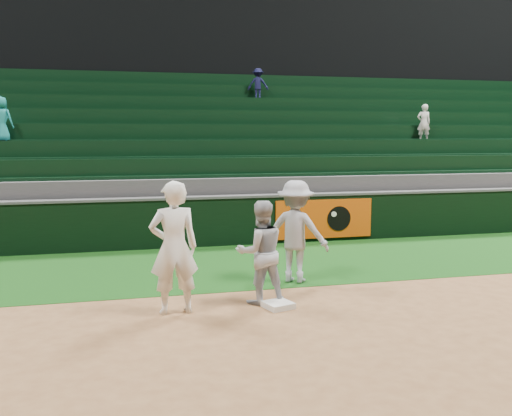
{
  "coord_description": "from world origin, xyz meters",
  "views": [
    {
      "loc": [
        -2.17,
        -8.71,
        2.77
      ],
      "look_at": [
        0.52,
        2.3,
        1.3
      ],
      "focal_mm": 40.0,
      "sensor_mm": 36.0,
      "label": 1
    }
  ],
  "objects_px": {
    "first_base": "(278,305)",
    "base_coach": "(296,231)",
    "baserunner": "(261,252)",
    "first_baseman": "(174,248)"
  },
  "relations": [
    {
      "from": "first_base",
      "to": "base_coach",
      "type": "relative_size",
      "value": 0.22
    },
    {
      "from": "baserunner",
      "to": "base_coach",
      "type": "distance_m",
      "value": 1.5
    },
    {
      "from": "base_coach",
      "to": "first_base",
      "type": "bearing_deg",
      "value": 95.0
    },
    {
      "from": "first_baseman",
      "to": "baserunner",
      "type": "xyz_separation_m",
      "value": [
        1.43,
        0.21,
        -0.18
      ]
    },
    {
      "from": "base_coach",
      "to": "baserunner",
      "type": "bearing_deg",
      "value": 81.96
    },
    {
      "from": "first_base",
      "to": "first_baseman",
      "type": "distance_m",
      "value": 1.92
    },
    {
      "from": "first_base",
      "to": "baserunner",
      "type": "distance_m",
      "value": 0.9
    },
    {
      "from": "first_base",
      "to": "baserunner",
      "type": "bearing_deg",
      "value": 120.78
    },
    {
      "from": "baserunner",
      "to": "base_coach",
      "type": "height_order",
      "value": "base_coach"
    },
    {
      "from": "first_base",
      "to": "baserunner",
      "type": "xyz_separation_m",
      "value": [
        -0.2,
        0.34,
        0.81
      ]
    }
  ]
}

